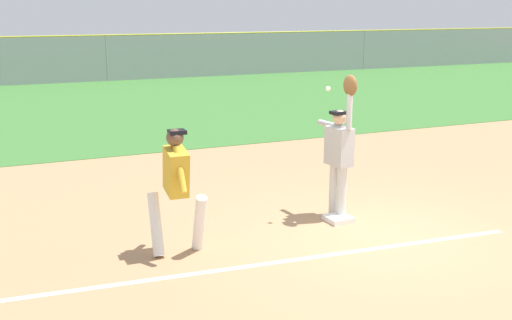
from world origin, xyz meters
The scene contains 10 objects.
ground_plane centered at (0.00, 0.00, 0.00)m, with size 69.71×69.71×0.00m, color tan.
outfield_grass centered at (0.00, 13.80, 0.01)m, with size 53.71×14.67×0.01m, color #3D7533.
chalk_foul_line centered at (-4.19, -0.14, 0.00)m, with size 12.00×0.10×0.01m, color white.
first_base centered at (-0.19, 0.76, 0.04)m, with size 0.38×0.38×0.08m, color white.
fielder centered at (-0.09, 0.95, 1.12)m, with size 0.31×0.90×2.28m.
runner centered at (-2.86, 0.50, 1.00)m, with size 0.72×0.84×1.72m.
baseball centered at (-0.35, 0.92, 2.07)m, with size 0.07×0.07×0.07m, color white.
outfield_fence centered at (0.00, 21.14, 1.02)m, with size 53.79×0.08×2.05m.
parked_car_green centered at (-1.69, 23.88, 0.67)m, with size 4.42×2.16×1.25m.
parked_car_silver centered at (2.98, 24.40, 0.67)m, with size 4.55×2.42×1.25m.
Camera 1 is at (-5.05, -7.23, 3.27)m, focal length 43.94 mm.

